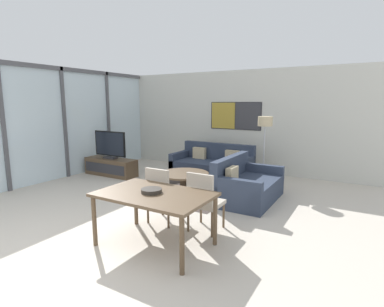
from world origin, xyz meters
The scene contains 14 objects.
ground_plane centered at (0.00, 0.00, 0.00)m, with size 24.00×24.00×0.00m, color beige.
wall_back centered at (0.00, 6.01, 1.40)m, with size 7.74×0.09×2.80m.
window_wall_left centered at (-3.36, 3.00, 1.53)m, with size 0.07×6.01×2.80m.
area_rug centered at (-0.04, 3.48, 0.00)m, with size 2.21×2.06×0.01m.
tv_console centered at (-2.47, 3.69, 0.23)m, with size 1.50×0.48×0.45m.
television centered at (-2.47, 3.69, 0.81)m, with size 1.04×0.20×0.73m.
sofa_main centered at (-0.04, 4.90, 0.28)m, with size 2.02×0.97×0.85m.
sofa_side centered at (1.35, 3.54, 0.27)m, with size 0.97×1.59×0.85m.
coffee_table centered at (-0.04, 3.48, 0.30)m, with size 1.09×1.09×0.40m.
dining_table centered at (0.98, 1.09, 0.66)m, with size 1.52×0.96×0.74m.
dining_chair_left centered at (0.61, 1.76, 0.51)m, with size 0.46×0.46×0.92m.
dining_chair_centre centered at (1.34, 1.81, 0.51)m, with size 0.46×0.46×0.92m.
fruit_bowl centered at (0.94, 1.09, 0.77)m, with size 0.28×0.28×0.05m.
floor_lamp centered at (1.33, 4.79, 1.36)m, with size 0.33×0.33×1.61m.
Camera 1 is at (3.35, -1.96, 1.92)m, focal length 28.00 mm.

